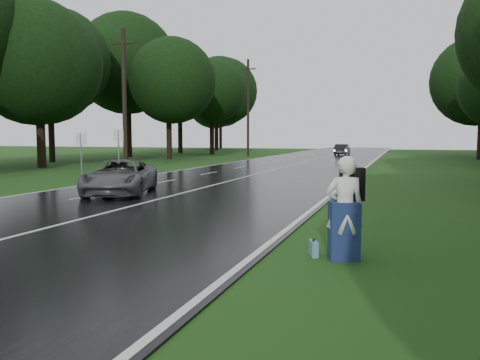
% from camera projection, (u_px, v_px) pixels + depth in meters
% --- Properties ---
extents(road, '(12.00, 140.00, 0.04)m').
position_uv_depth(road, '(255.00, 175.00, 29.23)').
color(road, black).
rests_on(road, ground).
extents(lane_center, '(0.12, 140.00, 0.01)m').
position_uv_depth(lane_center, '(255.00, 174.00, 29.23)').
color(lane_center, silver).
rests_on(lane_center, road).
extents(grey_car, '(3.78, 5.43, 1.38)m').
position_uv_depth(grey_car, '(120.00, 177.00, 19.39)').
color(grey_car, '#4F5255').
rests_on(grey_car, road).
extents(far_car, '(1.53, 4.05, 1.32)m').
position_uv_depth(far_car, '(342.00, 150.00, 57.62)').
color(far_car, black).
rests_on(far_car, road).
extents(hitchhiker, '(0.85, 0.82, 1.99)m').
position_uv_depth(hitchhiker, '(345.00, 212.00, 9.22)').
color(hitchhiker, silver).
rests_on(hitchhiker, ground).
extents(suitcase, '(0.26, 0.44, 0.30)m').
position_uv_depth(suitcase, '(314.00, 248.00, 9.59)').
color(suitcase, teal).
rests_on(suitcase, ground).
extents(utility_pole_mid, '(1.80, 0.28, 9.09)m').
position_uv_depth(utility_pole_mid, '(126.00, 172.00, 31.28)').
color(utility_pole_mid, black).
rests_on(utility_pole_mid, ground).
extents(utility_pole_far, '(1.80, 0.28, 10.92)m').
position_uv_depth(utility_pole_far, '(248.00, 156.00, 55.44)').
color(utility_pole_far, black).
rests_on(utility_pole_far, ground).
extents(road_sign_a, '(0.60, 0.10, 2.51)m').
position_uv_depth(road_sign_a, '(82.00, 182.00, 25.00)').
color(road_sign_a, white).
rests_on(road_sign_a, ground).
extents(road_sign_b, '(0.65, 0.10, 2.73)m').
position_uv_depth(road_sign_b, '(119.00, 176.00, 28.24)').
color(road_sign_b, white).
rests_on(road_sign_b, ground).
extents(tree_left_d, '(8.22, 8.22, 12.85)m').
position_uv_depth(tree_left_d, '(42.00, 168.00, 36.01)').
color(tree_left_d, black).
rests_on(tree_left_d, ground).
extents(tree_left_e, '(8.74, 8.74, 13.65)m').
position_uv_depth(tree_left_e, '(169.00, 159.00, 48.66)').
color(tree_left_e, black).
rests_on(tree_left_e, ground).
extents(tree_left_f, '(9.46, 9.46, 14.78)m').
position_uv_depth(tree_left_f, '(212.00, 154.00, 61.88)').
color(tree_left_f, black).
rests_on(tree_left_f, ground).
extents(tree_right_f, '(8.58, 8.58, 13.41)m').
position_uv_depth(tree_right_f, '(480.00, 159.00, 48.58)').
color(tree_right_f, black).
rests_on(tree_right_f, ground).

